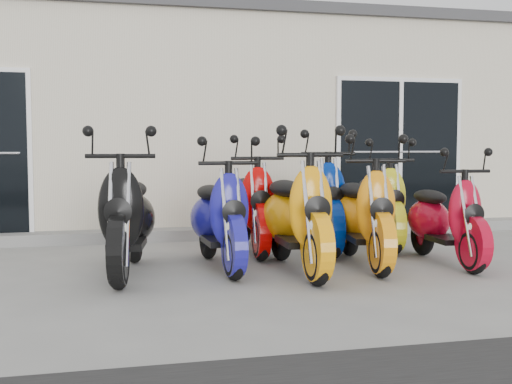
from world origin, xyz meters
TOP-DOWN VIEW (x-y plane):
  - ground at (0.00, 0.00)m, footprint 80.00×80.00m
  - building at (0.00, 5.20)m, footprint 14.00×6.00m
  - roof_cap at (0.00, 5.20)m, footprint 14.20×6.20m
  - front_step at (0.00, 2.02)m, footprint 14.00×0.40m
  - door_right at (2.60, 2.17)m, footprint 2.02×0.08m
  - scooter_front_black at (-1.53, -0.23)m, footprint 1.04×2.11m
  - scooter_front_blue at (-0.57, -0.13)m, footprint 0.77×1.92m
  - scooter_front_orange_a at (0.17, -0.49)m, footprint 0.78×2.05m
  - scooter_front_orange_b at (0.97, -0.34)m, footprint 0.94×2.00m
  - scooter_front_red at (1.89, -0.44)m, footprint 0.69×1.76m
  - scooter_back_red at (-0.01, 0.83)m, footprint 0.81×1.97m
  - scooter_back_blue at (0.85, 0.79)m, footprint 0.93×2.08m
  - scooter_back_yellow at (1.70, 0.86)m, footprint 0.95×1.96m

SIDE VIEW (x-z plane):
  - ground at x=0.00m, z-range 0.00..0.00m
  - front_step at x=0.00m, z-range 0.00..0.15m
  - scooter_front_red at x=1.89m, z-range 0.00..1.28m
  - scooter_back_yellow at x=1.70m, z-range 0.00..1.39m
  - scooter_front_blue at x=-0.57m, z-range 0.00..1.40m
  - scooter_front_orange_b at x=0.97m, z-range 0.00..1.42m
  - scooter_back_red at x=-0.01m, z-range 0.00..1.43m
  - scooter_back_blue at x=0.85m, z-range 0.00..1.49m
  - scooter_front_black at x=-1.53m, z-range 0.00..1.49m
  - scooter_front_orange_a at x=0.17m, z-range 0.00..1.50m
  - door_right at x=2.60m, z-range 0.15..2.37m
  - building at x=0.00m, z-range 0.00..3.20m
  - roof_cap at x=0.00m, z-range 3.20..3.36m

